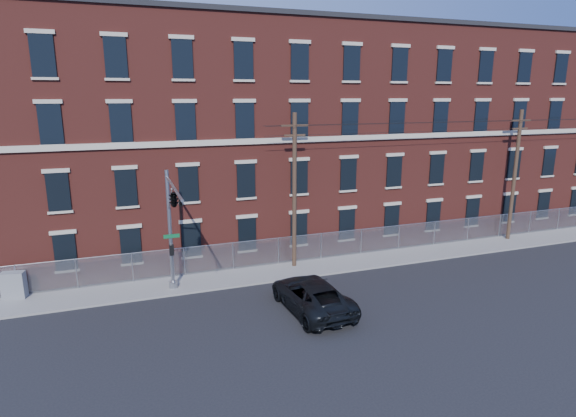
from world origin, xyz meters
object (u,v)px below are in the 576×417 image
Objects in this scene: utility_pole_near at (294,188)px; utility_cabinet at (14,285)px; traffic_signal_mast at (173,209)px; pickup_truck at (312,295)px.

utility_pole_near is 17.09m from utility_cabinet.
utility_pole_near reaches higher than utility_cabinet.
traffic_signal_mast is 8.70m from utility_pole_near.
utility_pole_near is 1.65× the size of pickup_truck.
traffic_signal_mast is at bearing -12.81° from utility_cabinet.
utility_pole_near is at bearing 10.01° from utility_cabinet.
utility_cabinet is (-15.12, 6.76, 0.04)m from pickup_truck.
utility_cabinet is (-8.49, 3.82, -4.51)m from traffic_signal_mast.
traffic_signal_mast is 4.61× the size of utility_cabinet.
utility_cabinet is (-16.49, 0.40, -4.46)m from utility_pole_near.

